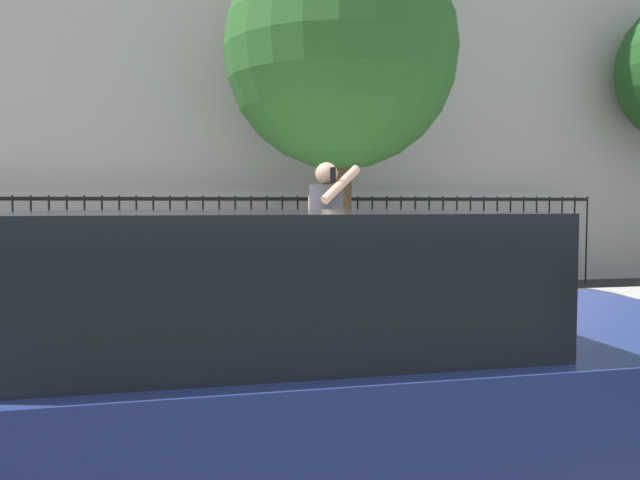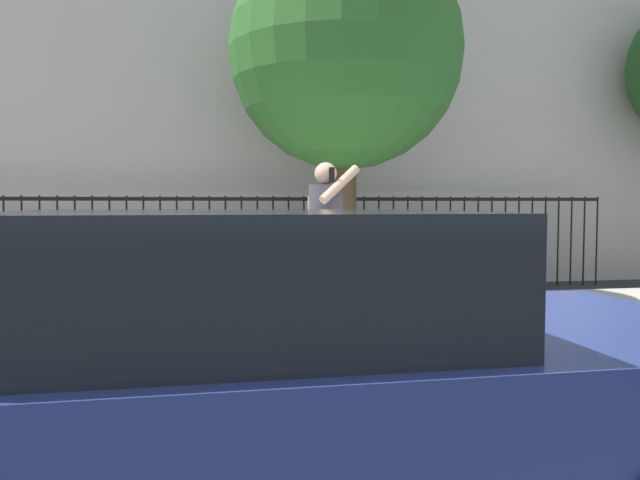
# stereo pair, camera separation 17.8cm
# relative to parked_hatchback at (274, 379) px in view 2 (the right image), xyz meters

# --- Properties ---
(ground_plane) EXTENTS (60.00, 60.00, 0.00)m
(ground_plane) POSITION_rel_parked_hatchback_xyz_m (0.75, 1.69, -0.70)
(ground_plane) COLOR #28282B
(sidewalk) EXTENTS (28.00, 4.40, 0.15)m
(sidewalk) POSITION_rel_parked_hatchback_xyz_m (0.75, 3.89, -0.63)
(sidewalk) COLOR #B2ADA3
(sidewalk) RESTS_ON ground
(iron_fence) EXTENTS (12.03, 0.04, 1.60)m
(iron_fence) POSITION_rel_parked_hatchback_xyz_m (0.75, 7.59, 0.32)
(iron_fence) COLOR black
(iron_fence) RESTS_ON ground
(parked_hatchback) EXTENTS (4.22, 1.89, 1.45)m
(parked_hatchback) POSITION_rel_parked_hatchback_xyz_m (0.00, 0.00, 0.00)
(parked_hatchback) COLOR navy
(parked_hatchback) RESTS_ON ground
(pedestrian_on_phone) EXTENTS (0.62, 0.72, 1.74)m
(pedestrian_on_phone) POSITION_rel_parked_hatchback_xyz_m (0.92, 3.49, 0.46)
(pedestrian_on_phone) COLOR tan
(pedestrian_on_phone) RESTS_ON sidewalk
(street_tree_near) EXTENTS (3.36, 3.36, 5.32)m
(street_tree_near) POSITION_rel_parked_hatchback_xyz_m (1.79, 6.29, 2.93)
(street_tree_near) COLOR #4C3823
(street_tree_near) RESTS_ON ground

